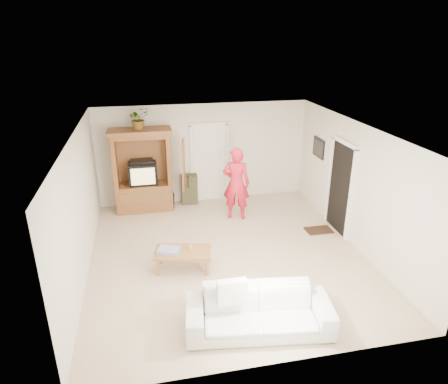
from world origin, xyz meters
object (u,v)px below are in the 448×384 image
at_px(sofa, 259,311).
at_px(coffee_table, 183,253).
at_px(armoire, 144,176).
at_px(man, 236,184).

xyz_separation_m(sofa, coffee_table, (-0.95, 1.91, 0.02)).
height_order(armoire, man, armoire).
bearing_deg(armoire, sofa, -72.17).
xyz_separation_m(man, sofa, (-0.57, -3.94, -0.57)).
xyz_separation_m(armoire, sofa, (1.58, -4.93, -0.58)).
relative_size(armoire, sofa, 0.95).
bearing_deg(sofa, man, 89.30).
bearing_deg(man, sofa, 101.32).
relative_size(man, coffee_table, 1.54).
bearing_deg(man, coffee_table, 72.68).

